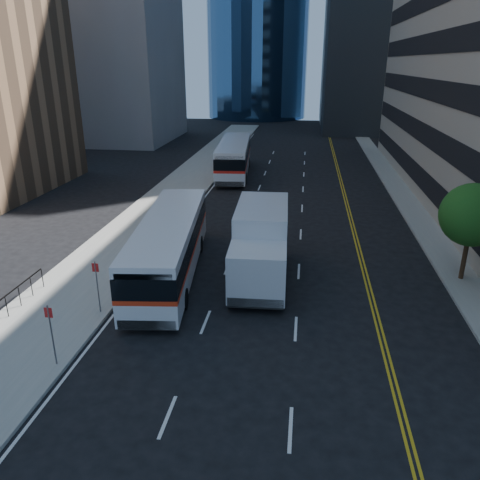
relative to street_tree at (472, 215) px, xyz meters
The scene contains 8 objects.
ground 12.58m from the street_tree, 138.37° to the right, with size 160.00×160.00×0.00m, color black.
sidewalk_west 26.11m from the street_tree, 138.92° to the left, with size 5.00×90.00×0.15m, color gray.
sidewalk_east 17.37m from the street_tree, 90.00° to the left, with size 2.00×90.00×0.15m, color gray.
midrise_west 59.14m from the street_tree, 130.06° to the left, with size 18.00×18.00×35.00m, color gray.
street_tree is the anchor object (origin of this frame).
bus_front 15.55m from the street_tree, behind, with size 4.08×12.57×3.18m.
bus_rear 27.86m from the street_tree, 124.13° to the left, with size 3.90×13.18×3.35m.
box_truck 10.73m from the street_tree, behind, with size 3.02×7.92×3.74m.
Camera 1 is at (0.53, -15.75, 10.84)m, focal length 35.00 mm.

